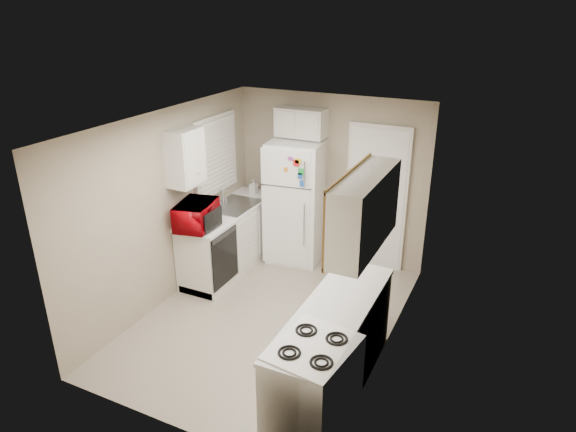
% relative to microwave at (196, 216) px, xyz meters
% --- Properties ---
extents(floor, '(3.80, 3.80, 0.00)m').
position_rel_microwave_xyz_m(floor, '(1.14, -0.21, -1.05)').
color(floor, '#B5A897').
rests_on(floor, ground).
extents(ceiling, '(3.80, 3.80, 0.00)m').
position_rel_microwave_xyz_m(ceiling, '(1.14, -0.21, 1.35)').
color(ceiling, white).
rests_on(ceiling, floor).
extents(wall_left, '(3.80, 3.80, 0.00)m').
position_rel_microwave_xyz_m(wall_left, '(-0.26, -0.21, 0.15)').
color(wall_left, tan).
rests_on(wall_left, floor).
extents(wall_right, '(3.80, 3.80, 0.00)m').
position_rel_microwave_xyz_m(wall_right, '(2.54, -0.21, 0.15)').
color(wall_right, tan).
rests_on(wall_right, floor).
extents(wall_back, '(2.80, 2.80, 0.00)m').
position_rel_microwave_xyz_m(wall_back, '(1.14, 1.69, 0.15)').
color(wall_back, tan).
rests_on(wall_back, floor).
extents(wall_front, '(2.80, 2.80, 0.00)m').
position_rel_microwave_xyz_m(wall_front, '(1.14, -2.11, 0.15)').
color(wall_front, tan).
rests_on(wall_front, floor).
extents(left_counter, '(0.60, 1.80, 0.90)m').
position_rel_microwave_xyz_m(left_counter, '(0.04, 0.69, -0.60)').
color(left_counter, silver).
rests_on(left_counter, floor).
extents(dishwasher, '(0.03, 0.58, 0.72)m').
position_rel_microwave_xyz_m(dishwasher, '(0.33, 0.09, -0.56)').
color(dishwasher, black).
rests_on(dishwasher, floor).
extents(sink, '(0.54, 0.74, 0.16)m').
position_rel_microwave_xyz_m(sink, '(0.04, 0.84, -0.19)').
color(sink, gray).
rests_on(sink, left_counter).
extents(microwave, '(0.66, 0.45, 0.40)m').
position_rel_microwave_xyz_m(microwave, '(0.00, 0.00, 0.00)').
color(microwave, '#9E0008').
rests_on(microwave, left_counter).
extents(soap_bottle, '(0.10, 0.11, 0.22)m').
position_rel_microwave_xyz_m(soap_bottle, '(0.04, 1.39, -0.05)').
color(soap_bottle, silver).
rests_on(soap_bottle, left_counter).
extents(window_blinds, '(0.10, 0.98, 1.08)m').
position_rel_microwave_xyz_m(window_blinds, '(-0.22, 0.84, 0.55)').
color(window_blinds, silver).
rests_on(window_blinds, wall_left).
extents(upper_cabinet_left, '(0.30, 0.45, 0.70)m').
position_rel_microwave_xyz_m(upper_cabinet_left, '(-0.11, 0.01, 0.75)').
color(upper_cabinet_left, silver).
rests_on(upper_cabinet_left, wall_left).
extents(refrigerator, '(0.82, 0.80, 1.78)m').
position_rel_microwave_xyz_m(refrigerator, '(0.74, 1.40, -0.16)').
color(refrigerator, white).
rests_on(refrigerator, floor).
extents(cabinet_over_fridge, '(0.70, 0.30, 0.40)m').
position_rel_microwave_xyz_m(cabinet_over_fridge, '(0.74, 1.54, 0.95)').
color(cabinet_over_fridge, silver).
rests_on(cabinet_over_fridge, wall_back).
extents(interior_door, '(0.86, 0.06, 2.08)m').
position_rel_microwave_xyz_m(interior_door, '(1.84, 1.65, -0.03)').
color(interior_door, white).
rests_on(interior_door, floor).
extents(right_counter, '(0.60, 2.00, 0.90)m').
position_rel_microwave_xyz_m(right_counter, '(2.24, -1.01, -0.60)').
color(right_counter, silver).
rests_on(right_counter, floor).
extents(stove, '(0.70, 0.82, 0.91)m').
position_rel_microwave_xyz_m(stove, '(2.29, -1.61, -0.60)').
color(stove, white).
rests_on(stove, floor).
extents(upper_cabinet_right, '(0.30, 1.20, 0.70)m').
position_rel_microwave_xyz_m(upper_cabinet_right, '(2.39, -0.71, 0.75)').
color(upper_cabinet_right, silver).
rests_on(upper_cabinet_right, wall_right).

